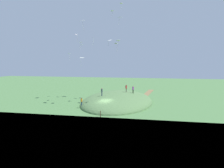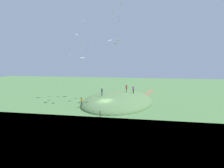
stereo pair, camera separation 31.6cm
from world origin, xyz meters
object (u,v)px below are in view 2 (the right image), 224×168
(kite_6, at_px, (119,41))
(person_near_shore, at_px, (102,91))
(person_walking_path, at_px, (133,89))
(kite_5, at_px, (82,58))
(kite_0, at_px, (70,54))
(mooring_post, at_px, (100,114))
(person_on_hilltop, at_px, (82,101))
(kite_9, at_px, (82,45))
(person_with_child, at_px, (126,87))
(kite_10, at_px, (120,18))
(kite_1, at_px, (122,4))
(kite_3, at_px, (93,39))
(kite_7, at_px, (81,43))
(kite_12, at_px, (110,40))
(kite_8, at_px, (77,35))
(kite_4, at_px, (112,11))
(kite_2, at_px, (82,21))
(kite_13, at_px, (116,44))

(kite_6, bearing_deg, person_near_shore, 166.27)
(person_walking_path, relative_size, kite_5, 0.78)
(kite_0, xyz_separation_m, mooring_post, (-12.81, -10.77, -10.76))
(person_on_hilltop, height_order, kite_9, kite_9)
(person_with_child, bearing_deg, mooring_post, 3.20)
(kite_0, height_order, kite_10, kite_10)
(kite_6, bearing_deg, mooring_post, -179.76)
(person_near_shore, relative_size, kite_1, 1.22)
(kite_0, distance_m, kite_1, 17.10)
(kite_3, relative_size, kite_7, 1.17)
(person_near_shore, xyz_separation_m, kite_5, (8.99, 7.57, 7.20))
(person_with_child, distance_m, kite_12, 11.91)
(person_walking_path, distance_m, kite_5, 16.15)
(person_with_child, relative_size, kite_1, 1.27)
(person_on_hilltop, relative_size, kite_9, 1.29)
(kite_10, relative_size, kite_12, 1.34)
(kite_1, height_order, kite_8, kite_1)
(kite_9, bearing_deg, person_walking_path, -101.85)
(kite_4, xyz_separation_m, kite_10, (4.89, -0.92, -0.53))
(kite_0, height_order, kite_9, kite_9)
(mooring_post, bearing_deg, kite_12, 3.46)
(person_with_child, bearing_deg, kite_9, -90.16)
(person_near_shore, distance_m, kite_1, 21.22)
(person_walking_path, distance_m, kite_2, 19.20)
(person_on_hilltop, relative_size, kite_12, 1.10)
(kite_7, distance_m, kite_9, 8.71)
(person_near_shore, bearing_deg, person_on_hilltop, -31.96)
(kite_9, height_order, kite_13, kite_9)
(person_with_child, height_order, kite_7, kite_7)
(person_with_child, relative_size, kite_4, 1.11)
(kite_10, bearing_deg, kite_2, 138.18)
(kite_7, bearing_deg, kite_5, 17.50)
(kite_5, height_order, mooring_post, kite_5)
(kite_7, bearing_deg, kite_4, -64.91)
(kite_8, xyz_separation_m, kite_10, (-0.74, -11.42, 3.94))
(mooring_post, bearing_deg, kite_13, -14.61)
(person_on_hilltop, distance_m, kite_8, 19.66)
(person_walking_path, distance_m, kite_9, 17.47)
(kite_0, distance_m, kite_9, 5.84)
(person_near_shore, bearing_deg, person_walking_path, 139.52)
(person_near_shore, bearing_deg, mooring_post, 23.25)
(kite_0, height_order, kite_13, kite_13)
(kite_4, relative_size, kite_8, 0.82)
(kite_0, distance_m, kite_5, 6.30)
(kite_12, distance_m, mooring_post, 17.71)
(kite_2, relative_size, kite_7, 1.26)
(kite_9, bearing_deg, kite_13, -136.36)
(kite_3, height_order, kite_5, kite_3)
(person_with_child, height_order, kite_9, kite_9)
(kite_3, xyz_separation_m, mooring_post, (-19.37, -6.92, -14.85))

